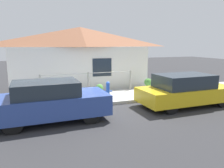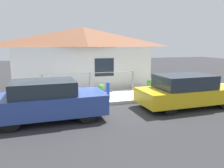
{
  "view_description": "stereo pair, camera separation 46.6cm",
  "coord_description": "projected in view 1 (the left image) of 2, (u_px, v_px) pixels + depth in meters",
  "views": [
    {
      "loc": [
        -2.69,
        -8.76,
        2.67
      ],
      "look_at": [
        0.61,
        0.3,
        0.9
      ],
      "focal_mm": 35.0,
      "sensor_mm": 36.0,
      "label": 1
    },
    {
      "loc": [
        -2.25,
        -8.91,
        2.67
      ],
      "look_at": [
        0.61,
        0.3,
        0.9
      ],
      "focal_mm": 35.0,
      "sensor_mm": 36.0,
      "label": 2
    }
  ],
  "objects": [
    {
      "name": "house",
      "position": [
        81.0,
        40.0,
        12.57
      ],
      "size": [
        8.14,
        2.23,
        3.64
      ],
      "color": "white",
      "rests_on": "ground_plane"
    },
    {
      "name": "potted_plant_by_fence",
      "position": [
        57.0,
        91.0,
        10.12
      ],
      "size": [
        0.48,
        0.48,
        0.62
      ],
      "color": "#9E5638",
      "rests_on": "sidewalk"
    },
    {
      "name": "potted_plant_corner",
      "position": [
        148.0,
        83.0,
        12.45
      ],
      "size": [
        0.45,
        0.45,
        0.6
      ],
      "color": "#9E5638",
      "rests_on": "sidewalk"
    },
    {
      "name": "ground_plane",
      "position": [
        101.0,
        106.0,
        9.48
      ],
      "size": [
        60.0,
        60.0,
        0.0
      ],
      "primitive_type": "plane",
      "color": "#2D2D30"
    },
    {
      "name": "sidewalk",
      "position": [
        94.0,
        98.0,
        10.56
      ],
      "size": [
        24.0,
        2.35,
        0.15
      ],
      "color": "#B2AFA8",
      "rests_on": "ground_plane"
    },
    {
      "name": "potted_plant_near_hydrant",
      "position": [
        99.0,
        88.0,
        11.2
      ],
      "size": [
        0.39,
        0.39,
        0.51
      ],
      "color": "slate",
      "rests_on": "sidewalk"
    },
    {
      "name": "fire_hydrant",
      "position": [
        108.0,
        90.0,
        9.93
      ],
      "size": [
        0.38,
        0.17,
        0.86
      ],
      "color": "blue",
      "rests_on": "sidewalk"
    },
    {
      "name": "car_right",
      "position": [
        186.0,
        90.0,
        9.48
      ],
      "size": [
        4.26,
        1.83,
        1.39
      ],
      "rotation": [
        0.0,
        0.0,
        0.02
      ],
      "color": "gold",
      "rests_on": "ground_plane"
    },
    {
      "name": "car_left",
      "position": [
        50.0,
        101.0,
        7.56
      ],
      "size": [
        3.95,
        1.8,
        1.43
      ],
      "rotation": [
        0.0,
        0.0,
        0.02
      ],
      "color": "#2D4793",
      "rests_on": "ground_plane"
    },
    {
      "name": "fence",
      "position": [
        89.0,
        81.0,
        11.39
      ],
      "size": [
        4.9,
        0.1,
        1.08
      ],
      "color": "#999993",
      "rests_on": "sidewalk"
    }
  ]
}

